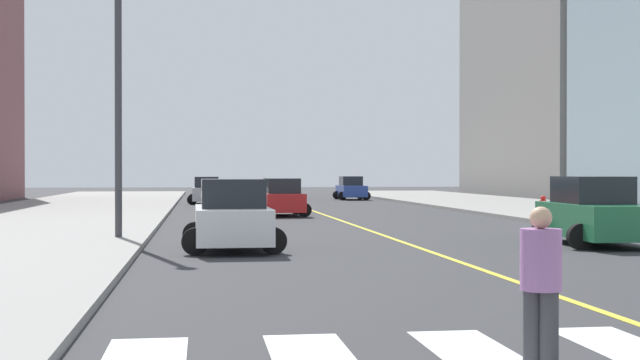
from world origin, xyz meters
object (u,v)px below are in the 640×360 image
at_px(car_red_fifth, 281,198).
at_px(fire_hydrant, 543,207).
at_px(car_green_nearest, 595,213).
at_px(car_white_second, 232,217).
at_px(car_blue_third, 351,189).
at_px(pedestrian_crossing, 541,281).
at_px(car_silver_fourth, 207,191).
at_px(street_lamp, 118,67).

xyz_separation_m(car_red_fifth, fire_hydrant, (10.29, -5.39, -0.22)).
distance_m(car_green_nearest, car_red_fifth, 18.37).
height_order(car_white_second, car_blue_third, car_white_second).
height_order(car_red_fifth, pedestrian_crossing, car_red_fifth).
xyz_separation_m(car_red_fifth, pedestrian_crossing, (-0.26, -31.26, 0.11)).
height_order(car_silver_fourth, car_red_fifth, car_red_fifth).
bearing_deg(pedestrian_crossing, fire_hydrant, 109.12).
xyz_separation_m(car_red_fifth, street_lamp, (-5.96, -14.17, 4.19)).
distance_m(pedestrian_crossing, fire_hydrant, 27.93).
relative_size(car_green_nearest, car_white_second, 1.04).
xyz_separation_m(car_green_nearest, car_blue_third, (0.06, 39.45, -0.09)).
relative_size(car_white_second, car_red_fifth, 1.05).
relative_size(car_green_nearest, street_lamp, 0.51).
xyz_separation_m(car_white_second, car_blue_third, (9.96, 39.71, -0.06)).
bearing_deg(street_lamp, car_silver_fourth, 84.81).
bearing_deg(car_red_fifth, car_white_second, -102.08).
distance_m(car_white_second, pedestrian_crossing, 14.28).
relative_size(car_silver_fourth, fire_hydrant, 4.30).
relative_size(car_white_second, car_silver_fourth, 1.07).
relative_size(car_white_second, street_lamp, 0.49).
height_order(car_green_nearest, pedestrian_crossing, car_green_nearest).
xyz_separation_m(car_blue_third, car_silver_fourth, (-10.41, -7.18, 0.01)).
xyz_separation_m(car_white_second, pedestrian_crossing, (2.58, -14.04, 0.06)).
bearing_deg(car_red_fifth, car_blue_third, 69.70).
bearing_deg(car_green_nearest, car_white_second, 3.42).
bearing_deg(car_green_nearest, pedestrian_crossing, 64.80).
distance_m(car_green_nearest, car_white_second, 9.90).
xyz_separation_m(fire_hydrant, street_lamp, (-16.25, -8.77, 4.41)).
bearing_deg(car_blue_third, fire_hydrant, 96.09).
bearing_deg(car_silver_fourth, car_white_second, -88.62).
height_order(car_silver_fourth, fire_hydrant, car_silver_fourth).
distance_m(car_blue_third, pedestrian_crossing, 54.26).
distance_m(car_red_fifth, street_lamp, 15.93).
relative_size(car_blue_third, car_silver_fourth, 0.99).
bearing_deg(car_green_nearest, fire_hydrant, -103.70).
bearing_deg(car_blue_third, pedestrian_crossing, 81.80).
bearing_deg(pedestrian_crossing, car_silver_fourth, 135.03).
xyz_separation_m(pedestrian_crossing, street_lamp, (-5.70, 17.09, 4.08)).
height_order(car_white_second, street_lamp, street_lamp).
bearing_deg(car_silver_fourth, car_blue_third, 35.20).
relative_size(car_silver_fourth, pedestrian_crossing, 2.31).
xyz_separation_m(car_blue_third, street_lamp, (-13.08, -36.67, 4.20)).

